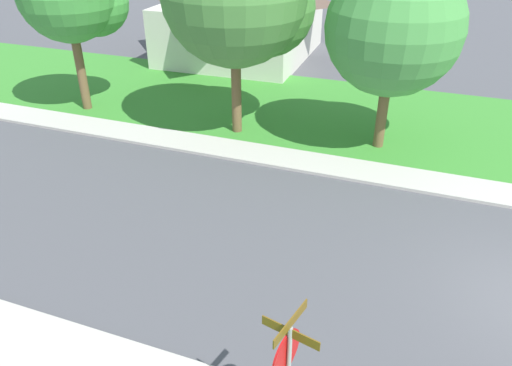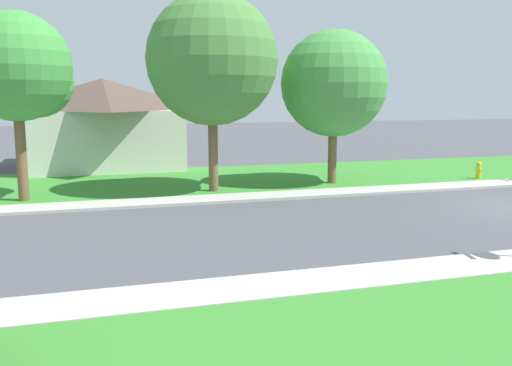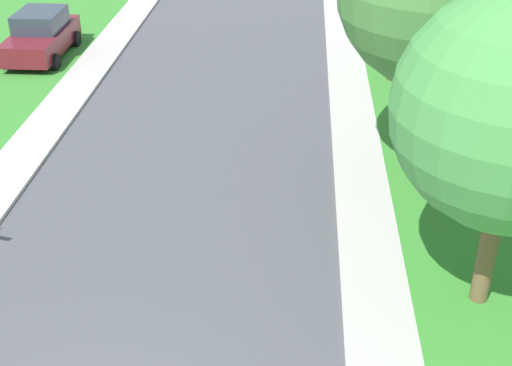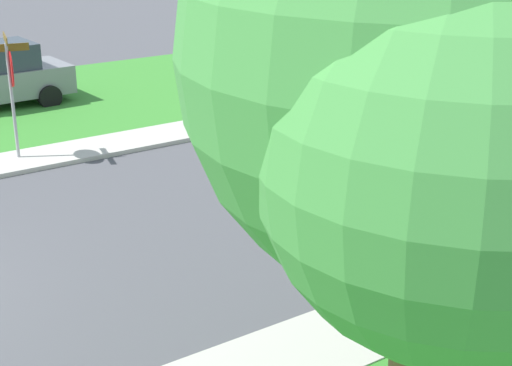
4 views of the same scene
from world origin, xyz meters
TOP-DOWN VIEW (x-y plane):
  - sidewalk_east at (4.70, 12.00)m, footprint 1.40×56.00m
  - lawn_east at (9.40, 12.00)m, footprint 8.00×56.00m
  - stop_sign_far_corner at (-4.88, 4.35)m, footprint 0.90×0.90m
  - tree_sidewalk_near at (7.00, 4.30)m, footprint 4.70×4.37m
  - house_right_setback at (16.13, 13.38)m, footprint 9.17×7.99m

SIDE VIEW (x-z plane):
  - lawn_east at x=9.40m, z-range 0.00..0.08m
  - sidewalk_east at x=4.70m, z-range 0.00..0.10m
  - stop_sign_far_corner at x=-4.88m, z-range 0.50..3.27m
  - house_right_setback at x=16.13m, z-range 0.08..4.68m
  - tree_sidewalk_near at x=7.00m, z-range 0.86..7.25m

